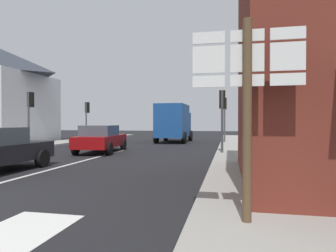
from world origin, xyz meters
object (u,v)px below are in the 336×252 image
object	(u,v)px
delivery_truck	(174,122)
traffic_light_near_left	(30,107)
traffic_light_near_right	(222,107)
sedan_far	(101,138)
route_sign_post	(247,98)
traffic_light_far_left	(87,112)
traffic_light_far_right	(225,110)

from	to	relation	value
delivery_truck	traffic_light_near_left	size ratio (longest dim) A/B	1.46
delivery_truck	traffic_light_near_right	world-z (taller)	traffic_light_near_right
sedan_far	traffic_light_near_right	bearing A→B (deg)	0.49
route_sign_post	delivery_truck	bearing A→B (deg)	103.80
sedan_far	traffic_light_near_right	xyz separation A→B (m)	(6.47, 0.05, 1.63)
traffic_light_far_left	traffic_light_near_right	bearing A→B (deg)	-35.15
traffic_light_near_left	traffic_light_far_right	world-z (taller)	traffic_light_far_right
delivery_truck	route_sign_post	bearing A→B (deg)	-76.20
delivery_truck	traffic_light_far_left	size ratio (longest dim) A/B	1.51
traffic_light_near_left	traffic_light_far_right	distance (m)	13.60
route_sign_post	traffic_light_near_right	distance (m)	10.38
traffic_light_near_right	traffic_light_far_right	xyz separation A→B (m)	(-0.00, 8.16, 0.22)
route_sign_post	traffic_light_far_left	world-z (taller)	traffic_light_far_left
delivery_truck	route_sign_post	xyz separation A→B (m)	(4.69, -19.11, 0.35)
route_sign_post	traffic_light_far_right	bearing A→B (deg)	91.86
delivery_truck	traffic_light_near_left	bearing A→B (deg)	-132.47
delivery_truck	traffic_light_far_left	bearing A→B (deg)	-174.40
traffic_light_far_left	traffic_light_far_right	world-z (taller)	traffic_light_far_right
sedan_far	traffic_light_far_right	distance (m)	10.62
sedan_far	traffic_light_near_right	world-z (taller)	traffic_light_near_right
route_sign_post	traffic_light_near_right	size ratio (longest dim) A/B	0.99
traffic_light_near_right	traffic_light_far_right	world-z (taller)	traffic_light_far_right
delivery_truck	traffic_light_near_right	xyz separation A→B (m)	(4.09, -8.75, 0.74)
traffic_light_near_right	sedan_far	bearing A→B (deg)	-179.51
sedan_far	traffic_light_near_left	world-z (taller)	traffic_light_near_left
delivery_truck	route_sign_post	distance (m)	19.68
sedan_far	route_sign_post	size ratio (longest dim) A/B	1.36
sedan_far	traffic_light_far_right	world-z (taller)	traffic_light_far_right
delivery_truck	traffic_light_far_right	world-z (taller)	traffic_light_far_right
route_sign_post	traffic_light_near_right	bearing A→B (deg)	93.32
delivery_truck	traffic_light_near_right	size ratio (longest dim) A/B	1.56
traffic_light_far_right	delivery_truck	bearing A→B (deg)	171.84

